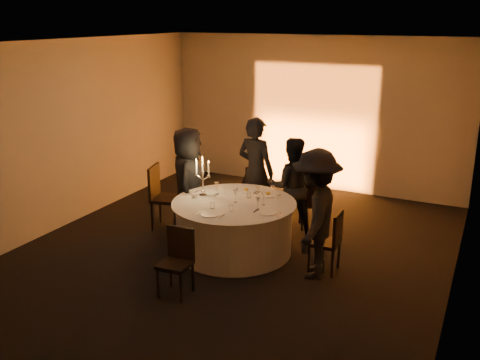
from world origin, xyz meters
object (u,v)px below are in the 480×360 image
at_px(guest_back_right, 291,186).
at_px(guest_right, 315,214).
at_px(banquet_table, 234,227).
at_px(guest_left, 188,181).
at_px(chair_left, 162,193).
at_px(guest_back_left, 256,171).
at_px(chair_back_left, 258,188).
at_px(chair_back_right, 312,201).
at_px(candelabra, 203,182).
at_px(coffee_cup, 195,196).
at_px(chair_front, 177,258).
at_px(chair_right, 330,239).

xyz_separation_m(guest_back_right, guest_right, (0.79, -1.23, 0.09)).
height_order(banquet_table, guest_left, guest_left).
relative_size(chair_left, guest_right, 0.60).
bearing_deg(guest_back_left, guest_back_right, 176.95).
distance_m(guest_back_left, guest_right, 2.01).
xyz_separation_m(guest_back_left, guest_right, (1.47, -1.37, -0.03)).
height_order(chair_back_left, chair_back_right, chair_back_right).
height_order(guest_right, candelabra, guest_right).
height_order(coffee_cup, candelabra, candelabra).
bearing_deg(guest_back_right, banquet_table, 38.49).
relative_size(chair_back_left, coffee_cup, 7.68).
xyz_separation_m(chair_back_right, guest_back_right, (-0.24, -0.33, 0.30)).
bearing_deg(chair_back_left, chair_left, 57.91).
distance_m(chair_left, guest_back_left, 1.57).
relative_size(guest_right, coffee_cup, 15.81).
height_order(chair_left, guest_back_right, guest_back_right).
bearing_deg(banquet_table, chair_back_right, 61.47).
relative_size(chair_left, guest_back_right, 0.67).
bearing_deg(guest_left, chair_back_left, -50.26).
relative_size(banquet_table, coffee_cup, 16.36).
distance_m(chair_back_left, guest_back_left, 0.61).
xyz_separation_m(chair_front, guest_right, (1.38, 1.18, 0.40)).
distance_m(guest_back_left, candelabra, 1.18).
height_order(chair_back_left, guest_back_left, guest_back_left).
height_order(chair_back_left, guest_back_right, guest_back_right).
distance_m(chair_back_left, chair_front, 2.98).
xyz_separation_m(chair_left, chair_front, (1.39, -1.72, -0.12)).
bearing_deg(guest_back_right, guest_right, 97.08).
height_order(banquet_table, chair_front, chair_front).
distance_m(banquet_table, guest_back_right, 1.21).
distance_m(chair_right, candelabra, 2.05).
distance_m(banquet_table, chair_back_right, 1.54).
relative_size(chair_back_right, chair_right, 0.99).
bearing_deg(guest_right, guest_back_right, -156.27).
bearing_deg(guest_right, chair_right, 130.93).
height_order(chair_left, candelabra, candelabra).
relative_size(guest_back_right, coffee_cup, 14.24).
distance_m(guest_left, guest_back_right, 1.62).
xyz_separation_m(chair_right, coffee_cup, (-2.06, -0.05, 0.32)).
bearing_deg(chair_right, guest_back_right, -138.43).
distance_m(chair_left, chair_back_left, 1.70).
distance_m(chair_front, guest_left, 2.02).
relative_size(chair_back_left, chair_back_right, 0.98).
xyz_separation_m(chair_right, guest_right, (-0.16, -0.19, 0.39)).
bearing_deg(guest_back_right, coffee_cup, 18.99).
bearing_deg(guest_left, candelabra, -147.52).
height_order(chair_back_right, guest_back_left, guest_back_left).
bearing_deg(candelabra, chair_front, -72.72).
bearing_deg(candelabra, chair_right, -1.97).
bearing_deg(guest_right, banquet_table, -108.20).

